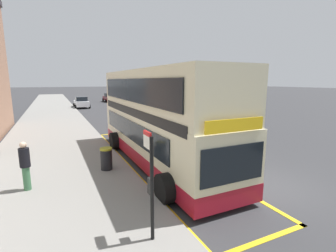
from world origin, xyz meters
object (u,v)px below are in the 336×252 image
at_px(litter_bin, 106,159).
at_px(double_decker_bus, 157,120).
at_px(parked_car_maroon_behind, 109,98).
at_px(parked_car_white_far, 81,102).
at_px(pedestrian_waiting_near_sign, 25,164).
at_px(bus_stop_sign, 151,177).

bearing_deg(litter_bin, double_decker_bus, 9.08).
bearing_deg(parked_car_maroon_behind, double_decker_bus, -95.95).
xyz_separation_m(parked_car_white_far, pedestrian_waiting_near_sign, (-4.86, -28.15, 0.29)).
bearing_deg(parked_car_maroon_behind, parked_car_white_far, -121.98).
height_order(double_decker_bus, parked_car_maroon_behind, double_decker_bus).
distance_m(double_decker_bus, litter_bin, 2.96).
bearing_deg(parked_car_maroon_behind, litter_bin, -99.79).
xyz_separation_m(bus_stop_sign, pedestrian_waiting_near_sign, (-2.96, 4.34, -0.60)).
height_order(parked_car_maroon_behind, litter_bin, parked_car_maroon_behind).
bearing_deg(pedestrian_waiting_near_sign, double_decker_bus, 12.76).
distance_m(double_decker_bus, parked_car_maroon_behind, 35.90).
height_order(parked_car_maroon_behind, parked_car_white_far, same).
distance_m(bus_stop_sign, parked_car_maroon_behind, 41.81).
xyz_separation_m(bus_stop_sign, parked_car_maroon_behind, (7.80, 41.07, -0.89)).
bearing_deg(double_decker_bus, bus_stop_sign, -114.29).
bearing_deg(parked_car_maroon_behind, pedestrian_waiting_near_sign, -103.81).
height_order(double_decker_bus, bus_stop_sign, double_decker_bus).
xyz_separation_m(pedestrian_waiting_near_sign, litter_bin, (2.93, 0.83, -0.46)).
distance_m(double_decker_bus, pedestrian_waiting_near_sign, 5.70).
bearing_deg(bus_stop_sign, pedestrian_waiting_near_sign, 124.28).
bearing_deg(pedestrian_waiting_near_sign, parked_car_white_far, 80.20).
height_order(bus_stop_sign, pedestrian_waiting_near_sign, bus_stop_sign).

